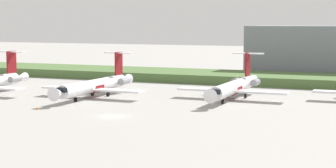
# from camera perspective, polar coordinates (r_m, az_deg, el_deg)

# --- Properties ---
(ground_plane) EXTENTS (500.00, 500.00, 0.00)m
(ground_plane) POSITION_cam_1_polar(r_m,az_deg,el_deg) (122.26, 1.03, -1.13)
(ground_plane) COLOR #9E9B96
(grass_berm) EXTENTS (320.00, 20.00, 2.32)m
(grass_berm) POSITION_cam_1_polar(r_m,az_deg,el_deg) (151.43, 5.39, 0.71)
(grass_berm) COLOR #4C6B38
(grass_berm) RESTS_ON ground
(regional_jet_third) EXTENTS (22.81, 31.00, 9.00)m
(regional_jet_third) POSITION_cam_1_polar(r_m,az_deg,el_deg) (119.70, -7.28, -0.11)
(regional_jet_third) COLOR white
(regional_jet_third) RESTS_ON ground
(regional_jet_fourth) EXTENTS (22.81, 31.00, 9.00)m
(regional_jet_fourth) POSITION_cam_1_polar(r_m,az_deg,el_deg) (116.91, 6.69, -0.26)
(regional_jet_fourth) COLOR white
(regional_jet_fourth) RESTS_ON ground
(distant_hangar) EXTENTS (47.97, 24.27, 14.61)m
(distant_hangar) POSITION_cam_1_polar(r_m,az_deg,el_deg) (169.43, 16.56, 3.15)
(distant_hangar) COLOR gray
(distant_hangar) RESTS_ON ground
(safety_cone_front_marker) EXTENTS (0.44, 0.44, 0.55)m
(safety_cone_front_marker) POSITION_cam_1_polar(r_m,az_deg,el_deg) (104.71, -12.96, -2.38)
(safety_cone_front_marker) COLOR orange
(safety_cone_front_marker) RESTS_ON ground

